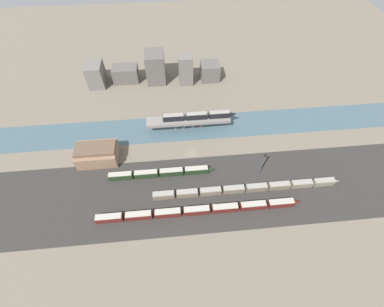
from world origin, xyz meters
name	(u,v)px	position (x,y,z in m)	size (l,w,h in m)	color
ground_plane	(192,154)	(0.00, 0.00, 0.00)	(400.00, 400.00, 0.00)	#756B5B
railbed_yard	(196,192)	(0.00, -24.00, 0.00)	(280.00, 42.00, 0.01)	#33302D
river_water	(189,128)	(0.00, 19.77, 0.00)	(320.00, 20.36, 0.01)	#47606B
bridge	(188,121)	(0.00, 19.77, 5.51)	(47.90, 7.15, 7.01)	gray
train_on_bridge	(199,116)	(6.00, 19.77, 8.94)	(42.26, 2.85, 3.95)	black
train_yard_near	(200,210)	(0.53, -34.56, 1.91)	(94.76, 3.03, 3.88)	#5B1E19
train_yard_mid	(248,188)	(24.96, -25.17, 1.80)	(92.66, 2.90, 3.66)	gray
train_yard_far	(161,173)	(-16.48, -12.42, 1.93)	(54.21, 2.87, 3.94)	#23381E
warehouse_building	(97,154)	(-49.43, 1.18, 4.50)	(20.81, 13.87, 9.46)	#937056
signal_tower	(262,164)	(33.45, -15.49, 7.58)	(1.00, 0.79, 15.04)	#4C4C51
city_block_far_left	(96,74)	(-58.21, 67.15, 7.76)	(10.54, 14.47, 15.52)	slate
city_block_left	(126,74)	(-39.09, 69.58, 5.30)	(16.95, 10.89, 10.60)	#605B56
city_block_center	(155,67)	(-18.12, 68.03, 10.16)	(12.37, 14.76, 20.31)	#605B56
city_block_right	(186,70)	(1.97, 63.40, 10.00)	(9.24, 8.82, 20.01)	slate
city_block_far_right	(210,71)	(18.85, 66.24, 5.83)	(12.59, 11.76, 11.66)	#605B56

